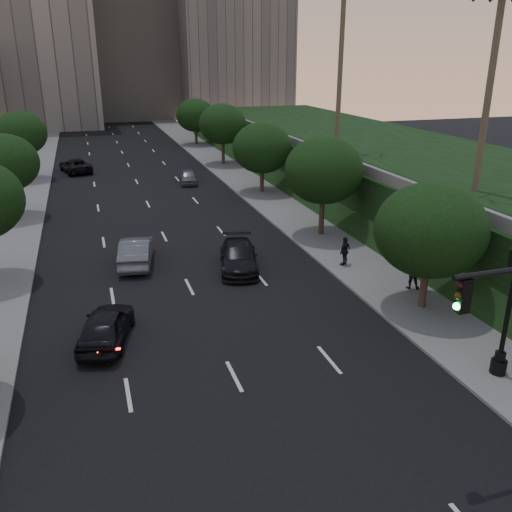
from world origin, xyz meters
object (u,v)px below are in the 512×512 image
object	(u,v)px
sedan_far_left	(75,165)
pedestrian_b	(412,272)
pedestrian_c	(345,251)
sedan_far_right	(188,177)
street_lamp	(508,315)
sedan_near_right	(239,257)
sedan_near_left	(106,326)
sedan_mid_left	(136,251)

from	to	relation	value
sedan_far_left	pedestrian_b	size ratio (longest dim) A/B	3.04
pedestrian_c	sedan_far_left	bearing A→B (deg)	-99.05
sedan_far_left	pedestrian_c	bearing A→B (deg)	99.81
sedan_far_left	sedan_far_right	size ratio (longest dim) A/B	1.37
street_lamp	sedan_near_right	world-z (taller)	street_lamp
sedan_near_left	sedan_mid_left	distance (m)	9.33
sedan_mid_left	pedestrian_b	size ratio (longest dim) A/B	2.81
street_lamp	sedan_near_left	size ratio (longest dim) A/B	1.23
sedan_far_left	pedestrian_b	distance (m)	41.02
sedan_far_right	pedestrian_c	bearing A→B (deg)	-71.79
sedan_far_left	sedan_near_right	bearing A→B (deg)	91.48
sedan_far_right	pedestrian_b	bearing A→B (deg)	-69.69
sedan_mid_left	pedestrian_c	size ratio (longest dim) A/B	2.89
sedan_near_left	sedan_far_left	world-z (taller)	sedan_near_left
sedan_far_right	sedan_near_right	bearing A→B (deg)	-85.79
street_lamp	sedan_near_right	bearing A→B (deg)	115.07
street_lamp	sedan_far_right	bearing A→B (deg)	97.71
sedan_near_left	sedan_near_right	world-z (taller)	sedan_near_left
sedan_far_right	pedestrian_c	xyz separation A→B (m)	(4.47, -24.54, 0.34)
sedan_near_left	sedan_far_right	world-z (taller)	sedan_near_left
street_lamp	sedan_far_right	world-z (taller)	street_lamp
sedan_mid_left	pedestrian_c	xyz separation A→B (m)	(11.48, -4.16, 0.19)
sedan_far_left	sedan_far_right	xyz separation A→B (m)	(10.34, -8.87, -0.08)
sedan_near_right	street_lamp	bearing A→B (deg)	-51.67
sedan_mid_left	sedan_near_left	bearing A→B (deg)	86.46
sedan_near_left	sedan_far_right	size ratio (longest dim) A/B	1.17
sedan_far_left	pedestrian_c	size ratio (longest dim) A/B	3.12
sedan_near_left	pedestrian_c	size ratio (longest dim) A/B	2.67
street_lamp	sedan_near_left	bearing A→B (deg)	152.83
street_lamp	sedan_mid_left	xyz separation A→B (m)	(-11.98, 16.34, -1.82)
sedan_far_right	pedestrian_c	distance (m)	24.94
sedan_near_left	sedan_far_left	bearing A→B (deg)	-73.17
street_lamp	pedestrian_b	world-z (taller)	street_lamp
street_lamp	sedan_near_right	size ratio (longest dim) A/B	1.09
sedan_mid_left	sedan_near_right	bearing A→B (deg)	165.19
sedan_mid_left	sedan_far_left	bearing A→B (deg)	-73.40
sedan_far_right	pedestrian_c	size ratio (longest dim) A/B	2.27
sedan_near_left	sedan_mid_left	size ratio (longest dim) A/B	0.92
street_lamp	pedestrian_b	distance (m)	8.36
sedan_far_right	sedan_mid_left	bearing A→B (deg)	-101.11
sedan_far_left	sedan_near_right	size ratio (longest dim) A/B	1.04
pedestrian_b	pedestrian_c	distance (m)	4.48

